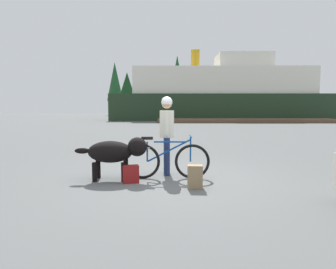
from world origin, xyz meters
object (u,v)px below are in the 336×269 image
Objects in this scene: handbag_pannier at (131,174)px; ferry_boat at (221,96)px; person_cyclist at (167,128)px; sailboat_moored at (242,115)px; bicycle at (167,160)px; backpack at (195,177)px; dog at (115,152)px.

ferry_boat is at bearing 76.67° from handbag_pannier.
person_cyclist is 0.18× the size of sailboat_moored.
backpack is (0.54, -0.69, -0.18)m from bicycle.
bicycle is 0.07× the size of ferry_boat.
dog is at bearing -154.47° from person_cyclist.
backpack is at bearing -105.46° from sailboat_moored.
backpack is at bearing -63.82° from person_cyclist.
backpack is 0.02× the size of ferry_boat.
person_cyclist is at bearing 25.53° from dog.
sailboat_moored is at bearing 74.54° from backpack.
person_cyclist is at bearing 116.18° from backpack.
handbag_pannier is 36.87m from sailboat_moored.
bicycle reaches higher than dog.
backpack reaches higher than handbag_pannier.
bicycle is 0.82m from handbag_pannier.
ferry_boat reaches higher than handbag_pannier.
dog is at bearing 147.72° from handbag_pannier.
person_cyclist is 1.49m from backpack.
person_cyclist is 4.02× the size of backpack.
dog is 31.46m from ferry_boat.
person_cyclist is at bearing -106.76° from sailboat_moored.
ferry_boat is at bearing 79.05° from backpack.
ferry_boat reaches higher than person_cyclist.
ferry_boat is 2.80× the size of sailboat_moored.
sailboat_moored reaches higher than ferry_boat.
dog is 1.76m from backpack.
handbag_pannier is (0.35, -0.22, -0.42)m from dog.
person_cyclist reaches higher than handbag_pannier.
ferry_boat is (7.61, 30.42, 2.48)m from dog.
backpack is at bearing -52.13° from bicycle.
person_cyclist is at bearing -102.34° from ferry_boat.
backpack is 36.87m from sailboat_moored.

